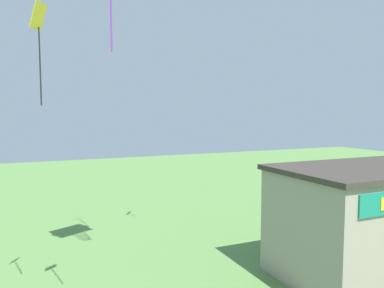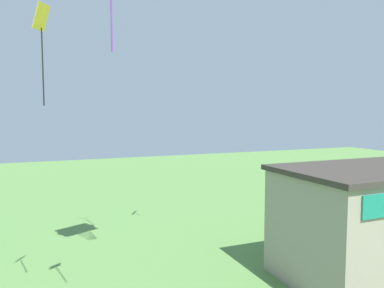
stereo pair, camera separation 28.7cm
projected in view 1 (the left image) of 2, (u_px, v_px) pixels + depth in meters
seaside_building at (368, 220)px, 17.83m from camera, size 8.91×5.57×5.25m
kite_yellow_diamond at (39, 34)px, 12.93m from camera, size 0.63×0.73×3.52m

